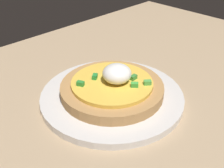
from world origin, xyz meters
The scene contains 3 objects.
dining_table centered at (0.00, 0.00, 1.29)cm, with size 128.55×67.88×2.57cm, color tan.
plate centered at (7.07, -2.89, 3.22)cm, with size 26.39×26.39×1.31cm, color silver.
pizza centered at (7.12, -2.96, 5.37)cm, with size 18.87×18.87×5.91cm.
Camera 1 is at (-22.44, -32.53, 32.32)cm, focal length 43.76 mm.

